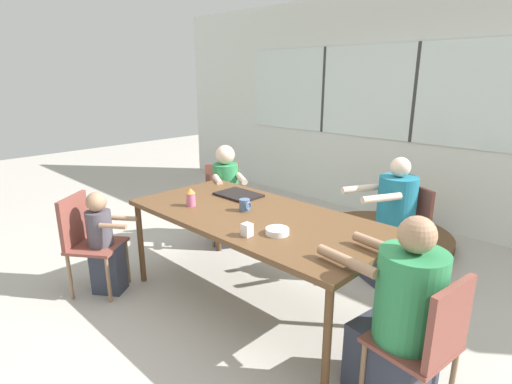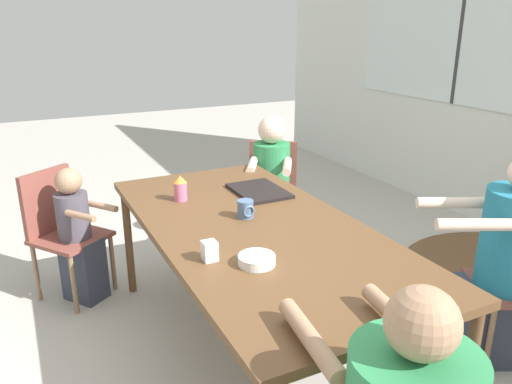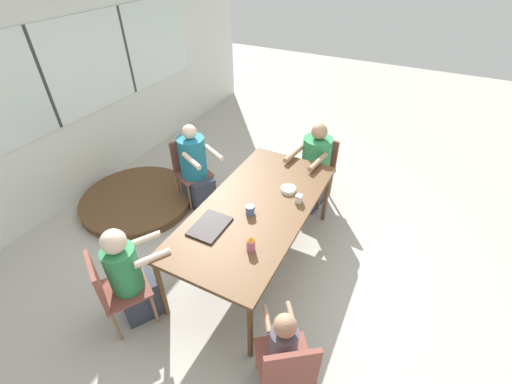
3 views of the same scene
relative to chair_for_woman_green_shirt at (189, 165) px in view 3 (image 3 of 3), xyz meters
name	(u,v)px [view 3 (image 3 of 3)]	position (x,y,z in m)	size (l,w,h in m)	color
ground_plane	(256,259)	(-0.64, -1.31, -0.50)	(16.00, 16.00, 0.00)	#B2ADA3
wall_back_with_windows	(47,96)	(-0.64, 1.42, 0.91)	(8.40, 0.08, 2.80)	silver
dining_table	(256,210)	(-0.64, -1.31, 0.22)	(2.08, 1.01, 0.77)	brown
chair_for_woman_green_shirt	(189,165)	(0.00, 0.00, 0.00)	(0.54, 0.54, 0.85)	brown
chair_for_man_blue_shirt	(319,164)	(0.80, -1.51, 0.00)	(0.45, 0.45, 0.85)	brown
chair_for_man_teal_shirt	(112,287)	(-1.88, -0.55, 0.00)	(0.55, 0.55, 0.85)	brown
chair_for_toddler	(287,367)	(-1.82, -2.15, 0.00)	(0.56, 0.56, 0.85)	brown
person_woman_green_shirt	(196,171)	(-0.07, -0.15, 0.00)	(0.56, 0.69, 1.13)	#333847
person_man_blue_shirt	(313,170)	(0.63, -1.48, 0.00)	(0.70, 0.44, 1.13)	#333847
person_man_teal_shirt	(131,279)	(-1.74, -0.63, 0.00)	(0.57, 0.50, 1.09)	#333847
person_toddler	(282,352)	(-1.69, -2.06, -0.09)	(0.42, 0.38, 0.89)	#333847
food_tray_dark	(210,226)	(-1.10, -1.06, 0.28)	(0.39, 0.28, 0.02)	black
coffee_mug	(250,210)	(-0.76, -1.30, 0.32)	(0.09, 0.08, 0.09)	slate
sippy_cup	(251,243)	(-1.17, -1.53, 0.34)	(0.08, 0.08, 0.15)	#CC668C
milk_carton_small	(299,199)	(-0.38, -1.65, 0.31)	(0.06, 0.06, 0.09)	silver
bowl_white_shallow	(288,189)	(-0.26, -1.49, 0.29)	(0.16, 0.16, 0.04)	white
folded_table_stack	(138,200)	(-0.48, 0.56, -0.44)	(1.47, 1.47, 0.12)	brown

